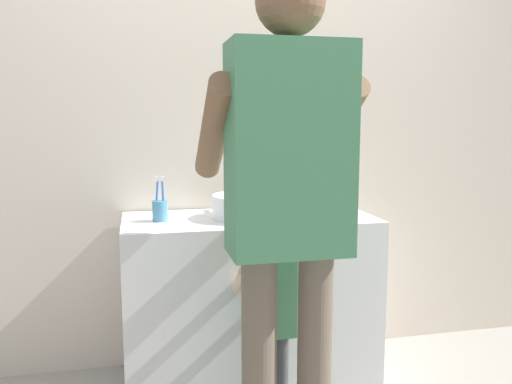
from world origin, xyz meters
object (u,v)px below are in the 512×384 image
soap_bottle (321,200)px  adult_parent (287,182)px  toothbrush_cup (160,209)px  child_toddler (269,306)px

soap_bottle → adult_parent: bearing=-118.3°
toothbrush_cup → adult_parent: size_ratio=0.12×
toothbrush_cup → adult_parent: 0.81m
child_toddler → adult_parent: size_ratio=0.49×
toothbrush_cup → soap_bottle: toothbrush_cup is taller
adult_parent → soap_bottle: bearing=61.7°
soap_bottle → adult_parent: size_ratio=0.09×
soap_bottle → adult_parent: 0.81m
adult_parent → toothbrush_cup: bearing=121.2°
toothbrush_cup → child_toddler: size_ratio=0.24×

